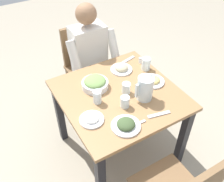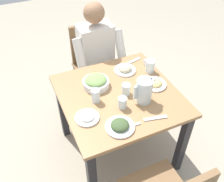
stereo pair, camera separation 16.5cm
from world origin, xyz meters
TOP-DOWN VIEW (x-y plane):
  - ground_plane at (0.00, 0.00)m, footprint 8.00×8.00m
  - dining_table at (0.00, 0.00)m, footprint 0.89×0.89m
  - chair_near at (-0.07, -0.80)m, footprint 0.40×0.40m
  - diner_near at (-0.07, -0.59)m, footprint 0.48×0.53m
  - water_pitcher at (-0.13, 0.14)m, footprint 0.16×0.12m
  - salad_bowl at (0.13, -0.16)m, footprint 0.21×0.21m
  - plate_yoghurt at (0.31, 0.14)m, footprint 0.17×0.17m
  - plate_dolmas at (0.14, 0.31)m, footprint 0.20×0.20m
  - plate_beans at (-0.17, -0.25)m, footprint 0.19×0.19m
  - plate_fries at (-0.31, 0.02)m, footprint 0.19×0.19m
  - water_glass_by_pitcher at (-0.36, -0.15)m, footprint 0.08×0.08m
  - water_glass_near_left at (0.04, 0.14)m, footprint 0.07×0.07m
  - water_glass_far_right at (0.19, 0.00)m, footprint 0.06×0.06m
  - water_glass_center at (-0.05, 0.02)m, footprint 0.07×0.07m
  - salt_shaker at (-0.37, -0.26)m, footprint 0.03×0.03m
  - fork_near at (-0.12, 0.34)m, footprint 0.17×0.06m
  - knife_near at (0.09, 0.33)m, footprint 0.19×0.02m
  - fork_far at (-0.30, -0.34)m, footprint 0.17×0.07m

SIDE VIEW (x-z plane):
  - ground_plane at x=0.00m, z-range 0.00..0.00m
  - chair_near at x=-0.07m, z-range 0.06..0.93m
  - dining_table at x=0.00m, z-range 0.24..0.94m
  - diner_near at x=-0.07m, z-range 0.06..1.22m
  - fork_near at x=-0.12m, z-range 0.71..0.72m
  - knife_near at x=0.09m, z-range 0.71..0.72m
  - fork_far at x=-0.30m, z-range 0.71..0.72m
  - plate_yoghurt at x=0.31m, z-range 0.70..0.74m
  - plate_fries at x=-0.31m, z-range 0.70..0.75m
  - plate_dolmas at x=0.14m, z-range 0.70..0.75m
  - plate_beans at x=-0.17m, z-range 0.70..0.76m
  - salt_shaker at x=-0.37m, z-range 0.71..0.76m
  - salad_bowl at x=0.13m, z-range 0.71..0.80m
  - water_glass_center at x=-0.05m, z-range 0.71..0.80m
  - water_glass_near_left at x=0.04m, z-range 0.71..0.80m
  - water_glass_far_right at x=0.19m, z-range 0.71..0.81m
  - water_glass_by_pitcher at x=-0.36m, z-range 0.71..0.82m
  - water_pitcher at x=-0.13m, z-range 0.71..0.90m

